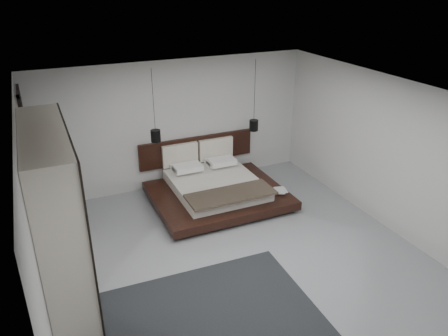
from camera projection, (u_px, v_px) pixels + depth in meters
name	position (u px, v px, depth m)	size (l,w,h in m)	color
floor	(234.00, 252.00, 7.55)	(6.00, 6.00, 0.00)	gray
ceiling	(235.00, 93.00, 6.40)	(6.00, 6.00, 0.00)	white
wall_back	(175.00, 125.00, 9.47)	(6.00, 6.00, 0.00)	beige
wall_front	(360.00, 295.00, 4.48)	(6.00, 6.00, 0.00)	beige
wall_left	(33.00, 219.00, 5.86)	(6.00, 6.00, 0.00)	beige
wall_right	(380.00, 151.00, 8.09)	(6.00, 6.00, 0.00)	beige
lattice_screen	(31.00, 160.00, 7.96)	(0.05, 0.90, 2.60)	black
bed	(215.00, 187.00, 9.20)	(2.67, 2.35, 1.06)	black
book_lower	(276.00, 191.00, 9.08)	(0.22, 0.30, 0.03)	#99724C
book_upper	(276.00, 191.00, 9.04)	(0.21, 0.28, 0.02)	#99724C
pendant_left	(156.00, 136.00, 8.65)	(0.20, 0.20, 1.46)	black
pendant_right	(254.00, 125.00, 9.50)	(0.19, 0.19, 1.55)	black
wardrobe	(57.00, 216.00, 6.18)	(0.61, 2.60, 2.55)	white
rug	(203.00, 323.00, 6.01)	(3.26, 2.33, 0.01)	black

